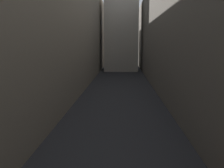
# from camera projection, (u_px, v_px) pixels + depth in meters

# --- Properties ---
(ground_plane) EXTENTS (264.00, 264.00, 0.00)m
(ground_plane) POSITION_uv_depth(u_px,v_px,m) (120.00, 88.00, 42.31)
(ground_plane) COLOR #232326
(building_block_left) EXTENTS (12.71, 108.00, 19.34)m
(building_block_left) POSITION_uv_depth(u_px,v_px,m) (50.00, 29.00, 43.27)
(building_block_left) COLOR #756B5B
(building_block_left) RESTS_ON ground
(building_block_right) EXTENTS (11.71, 108.00, 18.34)m
(building_block_right) POSITION_uv_depth(u_px,v_px,m) (189.00, 32.00, 42.37)
(building_block_right) COLOR #60594F
(building_block_right) RESTS_ON ground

